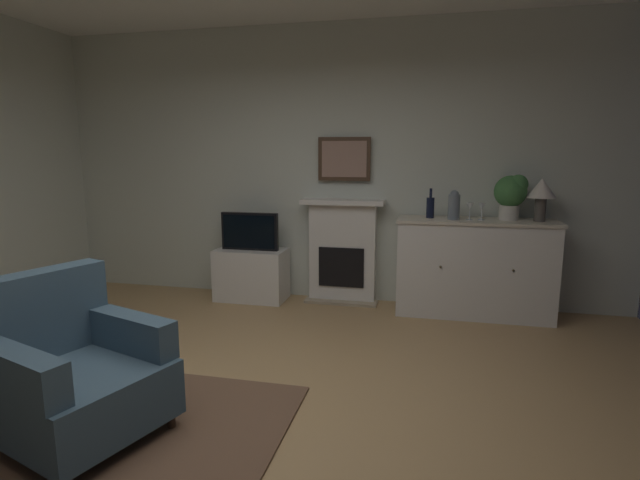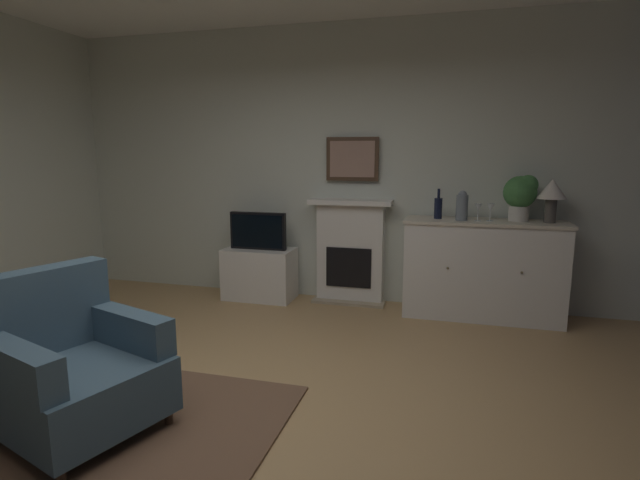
{
  "view_description": "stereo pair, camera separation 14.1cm",
  "coord_description": "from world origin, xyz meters",
  "px_view_note": "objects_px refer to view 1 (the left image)",
  "views": [
    {
      "loc": [
        1.07,
        -2.48,
        1.58
      ],
      "look_at": [
        0.35,
        0.68,
        1.0
      ],
      "focal_mm": 27.44,
      "sensor_mm": 36.0,
      "label": 1
    },
    {
      "loc": [
        1.21,
        -2.44,
        1.58
      ],
      "look_at": [
        0.35,
        0.68,
        1.0
      ],
      "focal_mm": 27.44,
      "sensor_mm": 36.0,
      "label": 2
    }
  ],
  "objects_px": {
    "wine_glass_center": "(482,207)",
    "potted_plant_small": "(511,193)",
    "vase_decorative": "(454,205)",
    "tv_cabinet": "(252,274)",
    "wine_bottle": "(430,207)",
    "table_lamp": "(542,191)",
    "tv_set": "(250,231)",
    "armchair": "(72,372)",
    "wine_glass_left": "(470,207)",
    "fireplace_unit": "(343,251)",
    "framed_picture": "(344,159)",
    "sideboard_cabinet": "(474,268)"
  },
  "relations": [
    {
      "from": "vase_decorative",
      "to": "tv_cabinet",
      "type": "bearing_deg",
      "value": 178.22
    },
    {
      "from": "table_lamp",
      "to": "tv_cabinet",
      "type": "relative_size",
      "value": 0.53
    },
    {
      "from": "fireplace_unit",
      "to": "sideboard_cabinet",
      "type": "height_order",
      "value": "fireplace_unit"
    },
    {
      "from": "tv_set",
      "to": "armchair",
      "type": "bearing_deg",
      "value": -90.6
    },
    {
      "from": "sideboard_cabinet",
      "to": "wine_bottle",
      "type": "height_order",
      "value": "wine_bottle"
    },
    {
      "from": "sideboard_cabinet",
      "to": "tv_set",
      "type": "xyz_separation_m",
      "value": [
        -2.31,
        -0.01,
        0.28
      ]
    },
    {
      "from": "tv_cabinet",
      "to": "sideboard_cabinet",
      "type": "bearing_deg",
      "value": -0.37
    },
    {
      "from": "table_lamp",
      "to": "vase_decorative",
      "type": "relative_size",
      "value": 1.42
    },
    {
      "from": "armchair",
      "to": "table_lamp",
      "type": "bearing_deg",
      "value": 42.91
    },
    {
      "from": "table_lamp",
      "to": "vase_decorative",
      "type": "xyz_separation_m",
      "value": [
        -0.78,
        -0.05,
        -0.14
      ]
    },
    {
      "from": "wine_glass_left",
      "to": "framed_picture",
      "type": "bearing_deg",
      "value": 167.98
    },
    {
      "from": "wine_bottle",
      "to": "vase_decorative",
      "type": "distance_m",
      "value": 0.23
    },
    {
      "from": "table_lamp",
      "to": "wine_bottle",
      "type": "height_order",
      "value": "table_lamp"
    },
    {
      "from": "table_lamp",
      "to": "potted_plant_small",
      "type": "bearing_deg",
      "value": 169.89
    },
    {
      "from": "tv_cabinet",
      "to": "vase_decorative",
      "type": "bearing_deg",
      "value": -1.78
    },
    {
      "from": "tv_cabinet",
      "to": "potted_plant_small",
      "type": "distance_m",
      "value": 2.77
    },
    {
      "from": "sideboard_cabinet",
      "to": "tv_cabinet",
      "type": "xyz_separation_m",
      "value": [
        -2.31,
        0.02,
        -0.2
      ]
    },
    {
      "from": "table_lamp",
      "to": "wine_glass_center",
      "type": "bearing_deg",
      "value": -177.24
    },
    {
      "from": "wine_bottle",
      "to": "potted_plant_small",
      "type": "bearing_deg",
      "value": 1.81
    },
    {
      "from": "vase_decorative",
      "to": "armchair",
      "type": "relative_size",
      "value": 0.28
    },
    {
      "from": "wine_glass_center",
      "to": "tv_cabinet",
      "type": "height_order",
      "value": "wine_glass_center"
    },
    {
      "from": "wine_glass_center",
      "to": "tv_set",
      "type": "bearing_deg",
      "value": 179.59
    },
    {
      "from": "armchair",
      "to": "vase_decorative",
      "type": "bearing_deg",
      "value": 51.27
    },
    {
      "from": "wine_glass_left",
      "to": "tv_set",
      "type": "xyz_separation_m",
      "value": [
        -2.23,
        0.04,
        -0.32
      ]
    },
    {
      "from": "fireplace_unit",
      "to": "framed_picture",
      "type": "bearing_deg",
      "value": 90.0
    },
    {
      "from": "armchair",
      "to": "wine_bottle",
      "type": "bearing_deg",
      "value": 55.02
    },
    {
      "from": "wine_bottle",
      "to": "vase_decorative",
      "type": "xyz_separation_m",
      "value": [
        0.22,
        -0.07,
        0.03
      ]
    },
    {
      "from": "framed_picture",
      "to": "potted_plant_small",
      "type": "bearing_deg",
      "value": -6.19
    },
    {
      "from": "wine_glass_center",
      "to": "wine_glass_left",
      "type": "bearing_deg",
      "value": -169.48
    },
    {
      "from": "tv_cabinet",
      "to": "armchair",
      "type": "distance_m",
      "value": 2.7
    },
    {
      "from": "framed_picture",
      "to": "potted_plant_small",
      "type": "height_order",
      "value": "framed_picture"
    },
    {
      "from": "fireplace_unit",
      "to": "framed_picture",
      "type": "distance_m",
      "value": 0.97
    },
    {
      "from": "wine_glass_center",
      "to": "tv_set",
      "type": "xyz_separation_m",
      "value": [
        -2.34,
        0.02,
        -0.32
      ]
    },
    {
      "from": "table_lamp",
      "to": "tv_set",
      "type": "bearing_deg",
      "value": -179.84
    },
    {
      "from": "wine_glass_center",
      "to": "potted_plant_small",
      "type": "height_order",
      "value": "potted_plant_small"
    },
    {
      "from": "tv_cabinet",
      "to": "wine_glass_center",
      "type": "bearing_deg",
      "value": -0.98
    },
    {
      "from": "wine_glass_left",
      "to": "armchair",
      "type": "bearing_deg",
      "value": -130.57
    },
    {
      "from": "sideboard_cabinet",
      "to": "tv_set",
      "type": "relative_size",
      "value": 2.41
    },
    {
      "from": "armchair",
      "to": "tv_set",
      "type": "bearing_deg",
      "value": 89.4
    },
    {
      "from": "wine_bottle",
      "to": "wine_glass_center",
      "type": "height_order",
      "value": "wine_bottle"
    },
    {
      "from": "wine_glass_left",
      "to": "wine_glass_center",
      "type": "bearing_deg",
      "value": 10.52
    },
    {
      "from": "table_lamp",
      "to": "wine_glass_left",
      "type": "xyz_separation_m",
      "value": [
        -0.63,
        -0.05,
        -0.16
      ]
    },
    {
      "from": "wine_bottle",
      "to": "tv_set",
      "type": "distance_m",
      "value": 1.89
    },
    {
      "from": "vase_decorative",
      "to": "wine_glass_left",
      "type": "bearing_deg",
      "value": 1.76
    },
    {
      "from": "tv_cabinet",
      "to": "potted_plant_small",
      "type": "bearing_deg",
      "value": 0.67
    },
    {
      "from": "wine_bottle",
      "to": "table_lamp",
      "type": "bearing_deg",
      "value": -1.26
    },
    {
      "from": "framed_picture",
      "to": "wine_glass_center",
      "type": "height_order",
      "value": "framed_picture"
    },
    {
      "from": "fireplace_unit",
      "to": "tv_cabinet",
      "type": "height_order",
      "value": "fireplace_unit"
    },
    {
      "from": "wine_bottle",
      "to": "tv_cabinet",
      "type": "xyz_separation_m",
      "value": [
        -1.87,
        -0.01,
        -0.78
      ]
    },
    {
      "from": "tv_set",
      "to": "potted_plant_small",
      "type": "relative_size",
      "value": 1.44
    }
  ]
}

